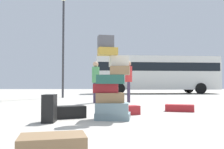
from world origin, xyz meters
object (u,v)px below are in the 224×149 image
at_px(suitcase_black_behind_tower, 49,108).
at_px(suitcase_maroon_foreground_near, 126,110).
at_px(suitcase_maroon_upright_blue, 179,108).
at_px(person_tourist_with_camera, 129,78).
at_px(suitcase_black_left_side, 69,112).
at_px(lamp_post, 63,30).
at_px(parked_bus, 156,72).
at_px(suitcase_tower, 111,90).
at_px(person_bearded_onlooker, 96,78).
at_px(suitcase_brown_right_side, 53,146).

bearing_deg(suitcase_black_behind_tower, suitcase_maroon_foreground_near, 35.96).
bearing_deg(suitcase_maroon_upright_blue, person_tourist_with_camera, 123.47).
bearing_deg(person_tourist_with_camera, suitcase_black_left_side, -17.79).
relative_size(suitcase_black_behind_tower, lamp_post, 0.09).
bearing_deg(parked_bus, suitcase_black_left_side, -111.87).
relative_size(suitcase_tower, suitcase_black_behind_tower, 3.23).
relative_size(suitcase_maroon_upright_blue, person_bearded_onlooker, 0.45).
height_order(suitcase_maroon_upright_blue, lamp_post, lamp_post).
relative_size(suitcase_brown_right_side, person_bearded_onlooker, 0.39).
bearing_deg(parked_bus, suitcase_black_behind_tower, -112.12).
distance_m(suitcase_black_left_side, suitcase_maroon_foreground_near, 1.39).
height_order(suitcase_black_behind_tower, suitcase_maroon_foreground_near, suitcase_black_behind_tower).
xyz_separation_m(suitcase_maroon_foreground_near, suitcase_maroon_upright_blue, (1.53, 0.72, -0.02)).
bearing_deg(suitcase_black_left_side, parked_bus, 50.11).
bearing_deg(suitcase_black_behind_tower, parked_bus, 71.41).
distance_m(person_bearded_onlooker, person_tourist_with_camera, 1.41).
relative_size(suitcase_black_left_side, lamp_post, 0.12).
bearing_deg(person_tourist_with_camera, suitcase_tower, -6.89).
height_order(suitcase_maroon_foreground_near, lamp_post, lamp_post).
bearing_deg(person_tourist_with_camera, suitcase_brown_right_side, -8.54).
height_order(suitcase_black_left_side, person_tourist_with_camera, person_tourist_with_camera).
relative_size(suitcase_maroon_upright_blue, person_tourist_with_camera, 0.44).
bearing_deg(suitcase_maroon_upright_blue, suitcase_maroon_foreground_near, -138.19).
distance_m(suitcase_black_behind_tower, lamp_post, 10.03).
xyz_separation_m(suitcase_black_behind_tower, suitcase_maroon_foreground_near, (1.56, 1.13, -0.16)).
distance_m(suitcase_brown_right_side, lamp_post, 12.24).
bearing_deg(suitcase_tower, suitcase_brown_right_side, -104.19).
distance_m(person_bearded_onlooker, lamp_post, 5.57).
bearing_deg(lamp_post, suitcase_black_behind_tower, -81.34).
xyz_separation_m(suitcase_black_left_side, parked_bus, (5.17, 15.46, 1.71)).
bearing_deg(person_bearded_onlooker, parked_bus, 133.88).
relative_size(person_bearded_onlooker, person_tourist_with_camera, 0.96).
bearing_deg(suitcase_maroon_foreground_near, parked_bus, 53.85).
bearing_deg(suitcase_tower, parked_bus, 74.90).
bearing_deg(suitcase_tower, person_bearded_onlooker, 96.52).
bearing_deg(person_tourist_with_camera, suitcase_maroon_foreground_near, -3.87).
xyz_separation_m(suitcase_brown_right_side, person_bearded_onlooker, (0.11, 7.21, 0.89)).
distance_m(suitcase_tower, suitcase_black_behind_tower, 1.29).
distance_m(suitcase_brown_right_side, suitcase_black_left_side, 2.85).
bearing_deg(suitcase_maroon_foreground_near, suitcase_black_behind_tower, -165.75).
bearing_deg(person_tourist_with_camera, person_bearded_onlooker, -72.37).
relative_size(suitcase_maroon_upright_blue, lamp_post, 0.13).
relative_size(suitcase_brown_right_side, suitcase_maroon_foreground_near, 0.99).
bearing_deg(suitcase_maroon_foreground_near, suitcase_brown_right_side, -128.23).
relative_size(suitcase_black_left_side, suitcase_maroon_upright_blue, 0.93).
relative_size(suitcase_tower, person_bearded_onlooker, 1.03).
xyz_separation_m(suitcase_tower, parked_bus, (4.25, 15.74, 1.21)).
height_order(suitcase_maroon_foreground_near, parked_bus, parked_bus).
distance_m(suitcase_maroon_foreground_near, lamp_post, 9.44).
xyz_separation_m(suitcase_tower, suitcase_brown_right_side, (-0.65, -2.55, -0.51)).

